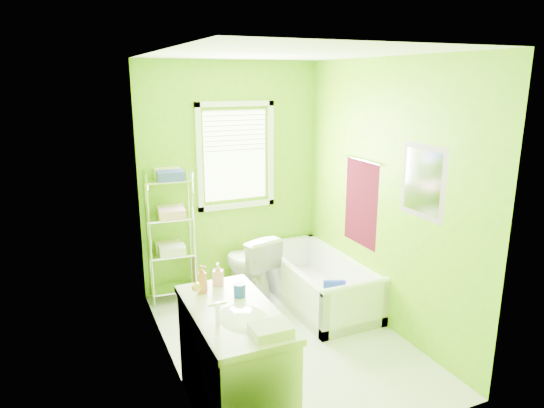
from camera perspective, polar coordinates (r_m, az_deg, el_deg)
name	(u,v)px	position (r m, az deg, el deg)	size (l,w,h in m)	color
ground	(284,339)	(4.78, 1.48, -15.64)	(2.90, 2.90, 0.00)	silver
room_envelope	(286,180)	(4.22, 1.62, 2.83)	(2.14, 2.94, 2.62)	#66A608
window	(236,150)	(5.52, -4.29, 6.33)	(0.92, 0.05, 1.22)	white
door	(204,308)	(3.16, -7.96, -12.01)	(0.09, 0.80, 2.00)	white
right_wall_decor	(384,195)	(4.78, 12.99, 1.09)	(0.04, 1.48, 1.17)	#460815
bathtub	(317,288)	(5.44, 5.35, -9.77)	(0.75, 1.61, 0.52)	white
toilet	(249,264)	(5.50, -2.72, -7.11)	(0.42, 0.73, 0.75)	white
vanity	(235,360)	(3.66, -4.41, -17.83)	(0.57, 1.12, 1.06)	white
wire_shelf_unit	(172,223)	(5.34, -11.72, -2.15)	(0.52, 0.42, 1.48)	silver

